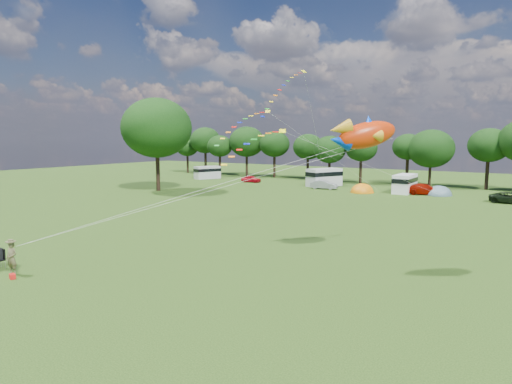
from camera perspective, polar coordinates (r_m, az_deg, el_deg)
The scene contains 18 objects.
ground_plane at distance 23.35m, azimuth -11.04°, elevation -11.87°, with size 180.00×180.00×0.00m, color black.
tree_line at distance 71.47m, azimuth 25.08°, elevation 5.53°, with size 102.98×10.98×10.27m.
big_tree at distance 63.13m, azimuth -13.11°, elevation 8.31°, with size 10.00×10.00×13.28m.
car_a at distance 73.90m, azimuth -0.67°, elevation 1.76°, with size 1.40×3.55×1.18m, color #BA0A18.
car_b at distance 64.74m, azimuth 9.02°, elevation 0.96°, with size 1.39×3.73×1.32m, color gray.
car_c at distance 61.91m, azimuth 21.61°, elevation 0.34°, with size 2.08×4.96×1.49m, color #9B1103.
car_d at distance 58.07m, azimuth 30.89°, elevation -0.70°, with size 2.13×4.71×1.28m, color black.
campervan_a at distance 80.83m, azimuth -6.50°, elevation 2.66°, with size 3.69×5.24×2.36m.
campervan_b at distance 68.61m, azimuth 9.08°, elevation 2.03°, with size 4.59×6.25×2.82m.
campervan_c at distance 62.99m, azimuth 19.24°, elevation 1.14°, with size 2.29×5.29×2.58m.
tent_orange at distance 61.76m, azimuth 13.96°, elevation -0.05°, with size 3.27×3.59×2.56m.
tent_greyblue at distance 62.19m, azimuth 23.18°, elevation -0.38°, with size 3.41×3.74×2.54m.
kite_flyer at distance 27.66m, azimuth -29.79°, elevation -7.68°, with size 0.68×0.45×1.86m, color brown.
kite_bag at distance 27.04m, azimuth -29.73°, elevation -9.75°, with size 0.39×0.26×0.27m, color red.
fish_kite at distance 25.44m, azimuth 13.93°, elevation 7.42°, with size 3.81×3.79×2.28m.
streamer_kite_a at distance 52.08m, azimuth 4.12°, elevation 13.94°, with size 3.23×5.59×5.75m.
streamer_kite_b at distance 44.92m, azimuth -1.25°, elevation 9.36°, with size 4.23×4.53×3.77m.
streamer_kite_c at distance 33.21m, azimuth 0.44°, elevation 6.87°, with size 3.10×4.80×2.77m.
Camera 1 is at (15.51, -15.73, 7.57)m, focal length 30.00 mm.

